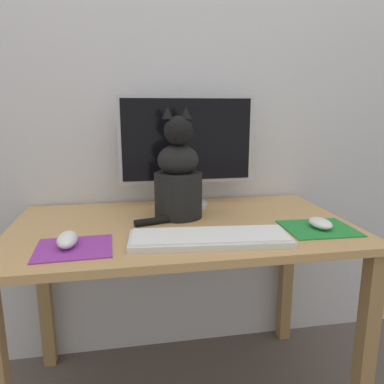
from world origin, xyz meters
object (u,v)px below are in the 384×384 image
object	(u,v)px
keyboard	(210,238)
computer_mouse_left	(67,239)
computer_mouse_right	(320,223)
monitor	(187,145)
cat	(177,178)

from	to	relation	value
keyboard	computer_mouse_left	size ratio (longest dim) A/B	4.31
computer_mouse_left	computer_mouse_right	bearing A→B (deg)	1.83
monitor	keyboard	world-z (taller)	monitor
computer_mouse_right	keyboard	bearing A→B (deg)	-172.28
cat	monitor	bearing A→B (deg)	74.24
computer_mouse_right	monitor	bearing A→B (deg)	135.24
computer_mouse_right	cat	size ratio (longest dim) A/B	0.26
monitor	keyboard	bearing A→B (deg)	-90.53
computer_mouse_left	computer_mouse_right	xyz separation A→B (m)	(0.80, 0.03, -0.00)
keyboard	computer_mouse_right	size ratio (longest dim) A/B	4.75
computer_mouse_right	cat	bearing A→B (deg)	153.57
computer_mouse_left	keyboard	bearing A→B (deg)	-3.73
computer_mouse_left	cat	distance (m)	0.45
computer_mouse_right	computer_mouse_left	bearing A→B (deg)	-178.17
keyboard	computer_mouse_right	xyz separation A→B (m)	(0.39, 0.05, 0.01)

